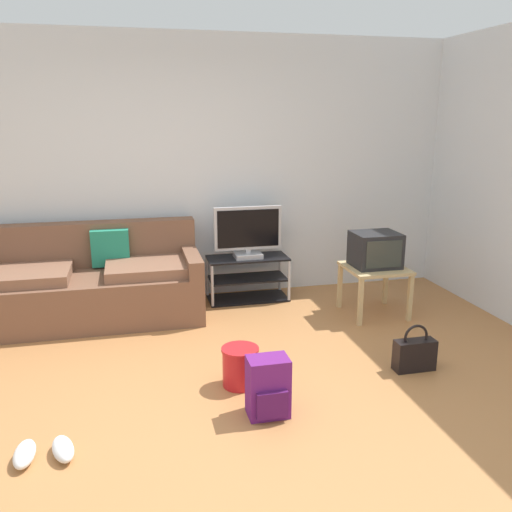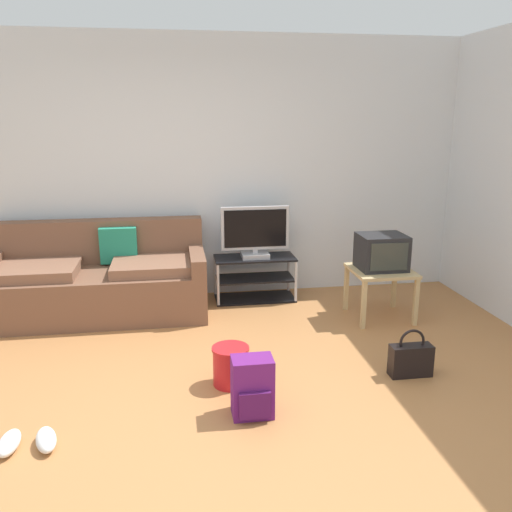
# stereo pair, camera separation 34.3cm
# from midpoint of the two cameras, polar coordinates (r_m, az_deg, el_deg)

# --- Properties ---
(ground_plane) EXTENTS (9.00, 9.80, 0.02)m
(ground_plane) POSITION_cam_midpoint_polar(r_m,az_deg,el_deg) (3.74, -8.19, -16.13)
(ground_plane) COLOR #B27542
(wall_back) EXTENTS (9.00, 0.10, 2.70)m
(wall_back) POSITION_cam_midpoint_polar(r_m,az_deg,el_deg) (5.69, -11.03, 8.91)
(wall_back) COLOR silver
(wall_back) RESTS_ON ground_plane
(couch) EXTENTS (2.07, 0.89, 0.88)m
(couch) POSITION_cam_midpoint_polar(r_m,az_deg,el_deg) (5.41, -18.89, -2.92)
(couch) COLOR brown
(couch) RESTS_ON ground_plane
(tv_stand) EXTENTS (0.84, 0.39, 0.46)m
(tv_stand) POSITION_cam_midpoint_polar(r_m,az_deg,el_deg) (5.68, -2.63, -2.39)
(tv_stand) COLOR black
(tv_stand) RESTS_ON ground_plane
(flat_tv) EXTENTS (0.70, 0.22, 0.54)m
(flat_tv) POSITION_cam_midpoint_polar(r_m,az_deg,el_deg) (5.53, -2.65, 2.46)
(flat_tv) COLOR #B2B2B7
(flat_tv) RESTS_ON tv_stand
(side_table) EXTENTS (0.56, 0.56, 0.48)m
(side_table) POSITION_cam_midpoint_polar(r_m,az_deg,el_deg) (5.30, 10.67, -1.87)
(side_table) COLOR tan
(side_table) RESTS_ON ground_plane
(crt_tv) EXTENTS (0.43, 0.38, 0.33)m
(crt_tv) POSITION_cam_midpoint_polar(r_m,az_deg,el_deg) (5.25, 10.73, 0.66)
(crt_tv) COLOR #232326
(crt_tv) RESTS_ON side_table
(backpack) EXTENTS (0.27, 0.26, 0.40)m
(backpack) POSITION_cam_midpoint_polar(r_m,az_deg,el_deg) (3.57, -1.55, -13.79)
(backpack) COLOR #661E70
(backpack) RESTS_ON ground_plane
(handbag) EXTENTS (0.32, 0.12, 0.37)m
(handbag) POSITION_cam_midpoint_polar(r_m,az_deg,el_deg) (4.30, 14.26, -10.04)
(handbag) COLOR black
(handbag) RESTS_ON ground_plane
(cleaning_bucket) EXTENTS (0.27, 0.27, 0.29)m
(cleaning_bucket) POSITION_cam_midpoint_polar(r_m,az_deg,el_deg) (3.95, -4.22, -11.52)
(cleaning_bucket) COLOR red
(cleaning_bucket) RESTS_ON ground_plane
(sneakers_pair) EXTENTS (0.36, 0.28, 0.09)m
(sneakers_pair) POSITION_cam_midpoint_polar(r_m,az_deg,el_deg) (3.53, -24.32, -18.41)
(sneakers_pair) COLOR white
(sneakers_pair) RESTS_ON ground_plane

